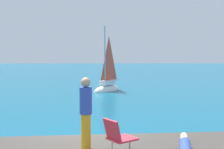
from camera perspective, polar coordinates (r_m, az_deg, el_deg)
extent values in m
ellipsoid|color=white|center=(24.32, -0.93, -3.12)|extent=(2.65, 2.95, 1.02)
cube|color=white|center=(24.25, -0.93, -1.53)|extent=(1.37, 1.46, 0.33)
cylinder|color=#B7B7BC|center=(23.92, -1.35, 3.56)|extent=(0.11, 0.11, 4.64)
cylinder|color=#B2B2B7|center=(24.74, 0.02, -1.05)|extent=(1.23, 1.50, 0.09)
pyramid|color=#DB4C38|center=(24.32, -0.58, 3.13)|extent=(0.97, 1.19, 3.52)
cylinder|color=#334CB2|center=(6.90, 13.57, -13.25)|extent=(0.43, 0.93, 0.24)
cylinder|color=beige|center=(7.63, 13.40, -11.80)|extent=(0.33, 0.72, 0.18)
cylinder|color=gold|center=(6.98, -4.90, -10.56)|extent=(0.22, 0.22, 0.80)
cylinder|color=#334CB2|center=(6.84, -4.94, -4.88)|extent=(0.28, 0.28, 0.60)
sphere|color=tan|center=(6.79, -4.96, -1.46)|extent=(0.22, 0.22, 0.22)
cube|color=#E03342|center=(6.58, 1.91, -11.91)|extent=(0.70, 0.69, 0.04)
cube|color=#E03342|center=(6.37, 0.04, -10.35)|extent=(0.40, 0.48, 0.45)
cylinder|color=silver|center=(6.76, 3.34, -13.04)|extent=(0.04, 0.04, 0.35)
cylinder|color=silver|center=(6.48, 0.04, -13.78)|extent=(0.04, 0.04, 0.35)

